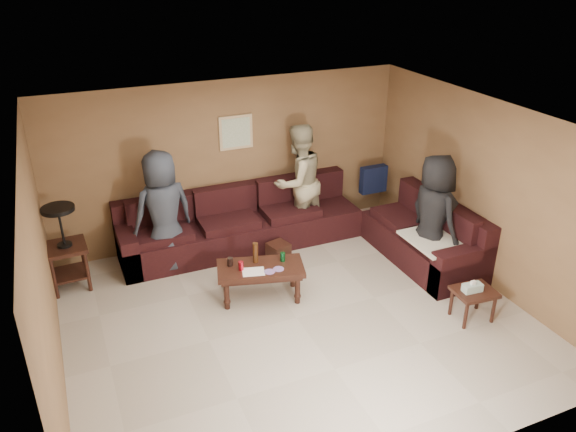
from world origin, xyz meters
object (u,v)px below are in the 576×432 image
(side_table_right, at_px, (474,294))
(waste_bin, at_px, (278,254))
(person_right, at_px, (433,216))
(person_middle, at_px, (298,182))
(sectional_sofa, at_px, (305,232))
(coffee_table, at_px, (260,271))
(end_table_left, at_px, (65,246))
(person_left, at_px, (163,212))

(side_table_right, relative_size, waste_bin, 1.69)
(waste_bin, relative_size, person_right, 0.19)
(waste_bin, relative_size, person_middle, 0.18)
(sectional_sofa, height_order, waste_bin, sectional_sofa)
(coffee_table, bearing_deg, end_table_left, 151.20)
(end_table_left, xyz_separation_m, person_left, (1.33, -0.02, 0.26))
(end_table_left, bearing_deg, side_table_right, -31.24)
(end_table_left, relative_size, person_right, 0.68)
(person_middle, bearing_deg, side_table_right, 92.51)
(person_left, xyz_separation_m, person_right, (3.39, -1.56, -0.01))
(sectional_sofa, height_order, person_middle, person_middle)
(waste_bin, xyz_separation_m, person_left, (-1.50, 0.53, 0.72))
(side_table_right, bearing_deg, coffee_table, 146.40)
(end_table_left, height_order, person_right, person_right)
(person_middle, bearing_deg, waste_bin, 31.11)
(waste_bin, bearing_deg, person_left, 160.54)
(coffee_table, bearing_deg, waste_bin, 52.28)
(sectional_sofa, distance_m, end_table_left, 3.38)
(end_table_left, relative_size, waste_bin, 3.64)
(end_table_left, xyz_separation_m, waste_bin, (2.83, -0.55, -0.46))
(waste_bin, bearing_deg, side_table_right, -52.40)
(end_table_left, distance_m, person_middle, 3.48)
(coffee_table, distance_m, waste_bin, 0.93)
(end_table_left, bearing_deg, coffee_table, -28.80)
(sectional_sofa, distance_m, person_right, 1.91)
(coffee_table, relative_size, person_right, 0.70)
(coffee_table, xyz_separation_m, side_table_right, (2.24, -1.49, -0.03))
(side_table_right, distance_m, person_right, 1.29)
(waste_bin, relative_size, person_left, 0.19)
(person_left, distance_m, person_middle, 2.15)
(waste_bin, bearing_deg, person_middle, 48.56)
(sectional_sofa, distance_m, person_middle, 0.81)
(sectional_sofa, relative_size, waste_bin, 14.11)
(coffee_table, bearing_deg, sectional_sofa, 40.23)
(sectional_sofa, bearing_deg, person_left, 170.21)
(side_table_right, relative_size, person_middle, 0.30)
(coffee_table, relative_size, waste_bin, 3.72)
(person_right, bearing_deg, person_middle, 32.81)
(end_table_left, xyz_separation_m, person_middle, (3.47, 0.17, 0.29))
(sectional_sofa, bearing_deg, end_table_left, 173.78)
(coffee_table, relative_size, end_table_left, 1.02)
(end_table_left, bearing_deg, person_right, -18.48)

